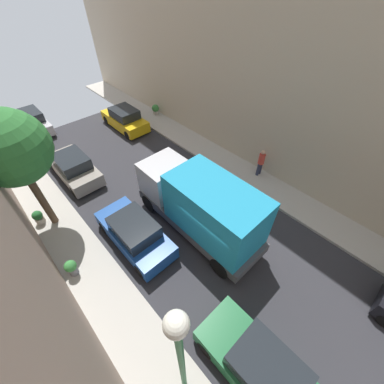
{
  "coord_description": "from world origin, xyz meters",
  "views": [
    {
      "loc": [
        -5.25,
        -3.87,
        9.8
      ],
      "look_at": [
        1.18,
        3.01,
        0.5
      ],
      "focal_mm": 22.64,
      "sensor_mm": 36.0,
      "label": 1
    }
  ],
  "objects_px": {
    "parked_car_left_4": "(74,167)",
    "potted_plant_0": "(155,109)",
    "parked_car_right_2": "(125,119)",
    "pedestrian": "(261,162)",
    "street_tree_0": "(10,149)",
    "parked_car_left_3": "(135,233)",
    "lamp_post": "(180,353)",
    "delivery_truck": "(201,205)",
    "parked_car_left_2": "(261,369)",
    "parked_car_left_5": "(32,122)",
    "potted_plant_4": "(71,267)",
    "potted_plant_1": "(38,217)"
  },
  "relations": [
    {
      "from": "parked_car_left_5",
      "to": "pedestrian",
      "type": "xyz_separation_m",
      "value": [
        8.17,
        -15.0,
        0.35
      ]
    },
    {
      "from": "potted_plant_4",
      "to": "lamp_post",
      "type": "distance_m",
      "value": 6.84
    },
    {
      "from": "parked_car_left_3",
      "to": "potted_plant_4",
      "type": "relative_size",
      "value": 5.05
    },
    {
      "from": "parked_car_left_3",
      "to": "parked_car_right_2",
      "type": "bearing_deg",
      "value": 60.42
    },
    {
      "from": "parked_car_left_5",
      "to": "parked_car_right_2",
      "type": "bearing_deg",
      "value": -39.48
    },
    {
      "from": "delivery_truck",
      "to": "potted_plant_4",
      "type": "height_order",
      "value": "delivery_truck"
    },
    {
      "from": "parked_car_right_2",
      "to": "potted_plant_1",
      "type": "bearing_deg",
      "value": -147.34
    },
    {
      "from": "parked_car_left_2",
      "to": "potted_plant_4",
      "type": "relative_size",
      "value": 5.05
    },
    {
      "from": "parked_car_right_2",
      "to": "potted_plant_1",
      "type": "xyz_separation_m",
      "value": [
        -8.3,
        -5.32,
        -0.18
      ]
    },
    {
      "from": "parked_car_left_3",
      "to": "parked_car_left_5",
      "type": "height_order",
      "value": "same"
    },
    {
      "from": "parked_car_left_5",
      "to": "lamp_post",
      "type": "relative_size",
      "value": 0.72
    },
    {
      "from": "parked_car_left_5",
      "to": "parked_car_right_2",
      "type": "height_order",
      "value": "same"
    },
    {
      "from": "pedestrian",
      "to": "potted_plant_1",
      "type": "bearing_deg",
      "value": 154.7
    },
    {
      "from": "parked_car_left_2",
      "to": "lamp_post",
      "type": "relative_size",
      "value": 0.72
    },
    {
      "from": "potted_plant_0",
      "to": "potted_plant_1",
      "type": "bearing_deg",
      "value": -154.82
    },
    {
      "from": "delivery_truck",
      "to": "pedestrian",
      "type": "height_order",
      "value": "delivery_truck"
    },
    {
      "from": "delivery_truck",
      "to": "potted_plant_1",
      "type": "bearing_deg",
      "value": 134.37
    },
    {
      "from": "parked_car_left_2",
      "to": "pedestrian",
      "type": "distance_m",
      "value": 10.09
    },
    {
      "from": "pedestrian",
      "to": "parked_car_right_2",
      "type": "bearing_deg",
      "value": 104.7
    },
    {
      "from": "parked_car_left_4",
      "to": "delivery_truck",
      "type": "distance_m",
      "value": 8.52
    },
    {
      "from": "parked_car_left_5",
      "to": "potted_plant_1",
      "type": "xyz_separation_m",
      "value": [
        -2.9,
        -9.77,
        -0.18
      ]
    },
    {
      "from": "parked_car_left_5",
      "to": "lamp_post",
      "type": "height_order",
      "value": "lamp_post"
    },
    {
      "from": "parked_car_left_4",
      "to": "delivery_truck",
      "type": "height_order",
      "value": "delivery_truck"
    },
    {
      "from": "parked_car_left_2",
      "to": "potted_plant_0",
      "type": "relative_size",
      "value": 5.02
    },
    {
      "from": "delivery_truck",
      "to": "potted_plant_0",
      "type": "height_order",
      "value": "delivery_truck"
    },
    {
      "from": "street_tree_0",
      "to": "pedestrian",
      "type": "bearing_deg",
      "value": -24.55
    },
    {
      "from": "parked_car_left_4",
      "to": "lamp_post",
      "type": "bearing_deg",
      "value": -99.0
    },
    {
      "from": "potted_plant_4",
      "to": "delivery_truck",
      "type": "bearing_deg",
      "value": -19.08
    },
    {
      "from": "parked_car_left_2",
      "to": "pedestrian",
      "type": "relative_size",
      "value": 2.44
    },
    {
      "from": "parked_car_left_5",
      "to": "potted_plant_4",
      "type": "distance_m",
      "value": 13.87
    },
    {
      "from": "parked_car_left_2",
      "to": "parked_car_left_5",
      "type": "bearing_deg",
      "value": 90.0
    },
    {
      "from": "parked_car_right_2",
      "to": "street_tree_0",
      "type": "height_order",
      "value": "street_tree_0"
    },
    {
      "from": "potted_plant_1",
      "to": "parked_car_left_4",
      "type": "bearing_deg",
      "value": 38.27
    },
    {
      "from": "street_tree_0",
      "to": "parked_car_right_2",
      "type": "bearing_deg",
      "value": 36.44
    },
    {
      "from": "parked_car_left_3",
      "to": "lamp_post",
      "type": "bearing_deg",
      "value": -109.03
    },
    {
      "from": "parked_car_right_2",
      "to": "pedestrian",
      "type": "relative_size",
      "value": 2.44
    },
    {
      "from": "parked_car_right_2",
      "to": "potted_plant_4",
      "type": "height_order",
      "value": "parked_car_right_2"
    },
    {
      "from": "lamp_post",
      "to": "potted_plant_4",
      "type": "bearing_deg",
      "value": 99.08
    },
    {
      "from": "parked_car_left_4",
      "to": "street_tree_0",
      "type": "distance_m",
      "value": 5.22
    },
    {
      "from": "parked_car_right_2",
      "to": "pedestrian",
      "type": "xyz_separation_m",
      "value": [
        2.77,
        -10.55,
        0.35
      ]
    },
    {
      "from": "delivery_truck",
      "to": "potted_plant_4",
      "type": "xyz_separation_m",
      "value": [
        -5.54,
        1.92,
        -1.17
      ]
    },
    {
      "from": "parked_car_left_2",
      "to": "potted_plant_1",
      "type": "bearing_deg",
      "value": 104.57
    },
    {
      "from": "parked_car_left_3",
      "to": "parked_car_left_5",
      "type": "relative_size",
      "value": 1.0
    },
    {
      "from": "parked_car_left_4",
      "to": "potted_plant_0",
      "type": "height_order",
      "value": "parked_car_left_4"
    },
    {
      "from": "parked_car_left_4",
      "to": "lamp_post",
      "type": "distance_m",
      "value": 12.56
    },
    {
      "from": "parked_car_left_4",
      "to": "lamp_post",
      "type": "height_order",
      "value": "lamp_post"
    },
    {
      "from": "parked_car_left_2",
      "to": "potted_plant_4",
      "type": "xyz_separation_m",
      "value": [
        -2.84,
        7.34,
        -0.1
      ]
    },
    {
      "from": "parked_car_left_5",
      "to": "pedestrian",
      "type": "relative_size",
      "value": 2.44
    },
    {
      "from": "parked_car_left_5",
      "to": "potted_plant_1",
      "type": "height_order",
      "value": "parked_car_left_5"
    },
    {
      "from": "parked_car_left_2",
      "to": "potted_plant_0",
      "type": "xyz_separation_m",
      "value": [
        8.26,
        16.39,
        -0.11
      ]
    }
  ]
}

